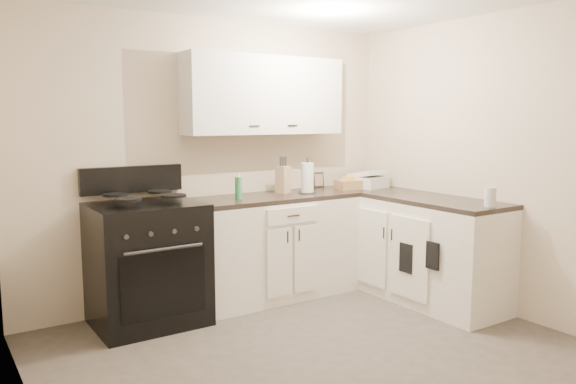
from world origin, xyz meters
TOP-DOWN VIEW (x-y plane):
  - floor at (0.00, 0.00)m, footprint 3.60×3.60m
  - wall_back at (0.00, 1.80)m, footprint 3.60×0.00m
  - wall_right at (1.80, 0.00)m, footprint 0.00×3.60m
  - wall_left at (-1.80, 0.00)m, footprint 0.00×3.60m
  - base_cabinets_back at (0.43, 1.50)m, footprint 1.55×0.60m
  - base_cabinets_right at (1.50, 0.85)m, footprint 0.60×1.90m
  - countertop_back at (0.43, 1.50)m, footprint 1.55×0.60m
  - countertop_right at (1.50, 0.85)m, footprint 0.60×1.90m
  - upper_cabinets at (0.43, 1.65)m, footprint 1.55×0.30m
  - stove at (-0.78, 1.48)m, footprint 0.85×0.72m
  - knife_block at (0.58, 1.58)m, footprint 0.14×0.14m
  - paper_towel at (0.77, 1.46)m, footprint 0.14×0.14m
  - soap_bottle at (0.04, 1.46)m, footprint 0.08×0.08m
  - picture_frame at (1.12, 1.76)m, footprint 0.12×0.05m
  - wicker_basket at (1.30, 1.47)m, footprint 0.29×0.22m
  - countertop_grill at (1.52, 1.45)m, footprint 0.36×0.35m
  - glass_jar at (1.51, 0.00)m, footprint 0.12×0.12m
  - oven_mitt_near at (1.18, 0.28)m, footprint 0.02×0.13m
  - oven_mitt_far at (1.18, 0.57)m, footprint 0.02×0.15m

SIDE VIEW (x-z plane):
  - floor at x=0.00m, z-range 0.00..0.00m
  - oven_mitt_far at x=1.18m, z-range 0.32..0.57m
  - base_cabinets_back at x=0.43m, z-range 0.00..0.90m
  - base_cabinets_right at x=1.50m, z-range 0.00..0.90m
  - stove at x=-0.78m, z-range -0.05..0.97m
  - oven_mitt_near at x=1.18m, z-range 0.42..0.64m
  - countertop_back at x=0.43m, z-range 0.90..0.94m
  - countertop_right at x=1.50m, z-range 0.90..0.94m
  - wicker_basket at x=1.30m, z-range 0.94..1.03m
  - countertop_grill at x=1.52m, z-range 0.94..1.05m
  - picture_frame at x=1.12m, z-range 0.94..1.09m
  - glass_jar at x=1.51m, z-range 0.94..1.09m
  - soap_bottle at x=0.04m, z-range 0.94..1.13m
  - knife_block at x=0.58m, z-range 0.94..1.19m
  - paper_towel at x=0.77m, z-range 0.94..1.22m
  - wall_back at x=0.00m, z-range -0.55..3.05m
  - wall_right at x=1.80m, z-range -0.55..3.05m
  - wall_left at x=-1.80m, z-range -0.55..3.05m
  - upper_cabinets at x=0.43m, z-range 1.49..2.19m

